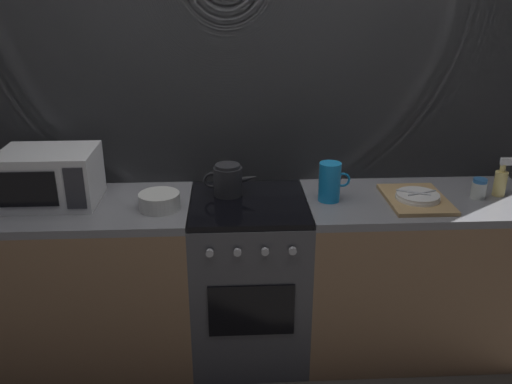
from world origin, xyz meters
name	(u,v)px	position (x,y,z in m)	size (l,w,h in m)	color
ground_plane	(249,346)	(0.00, 0.00, 0.00)	(8.00, 8.00, 0.00)	#47423D
back_wall	(246,127)	(0.00, 0.32, 1.20)	(3.60, 0.05, 2.40)	gray
counter_left	(80,283)	(-0.90, 0.00, 0.45)	(1.20, 0.60, 0.90)	#997251
stove_unit	(249,278)	(0.00, 0.00, 0.45)	(0.60, 0.63, 0.90)	#4C4C51
counter_right	(413,274)	(0.90, 0.00, 0.45)	(1.20, 0.60, 0.90)	#997251
microwave	(50,177)	(-0.99, 0.05, 1.04)	(0.46, 0.35, 0.27)	white
kettle	(228,180)	(-0.10, 0.10, 0.98)	(0.28, 0.15, 0.17)	#262628
mixing_bowl	(159,201)	(-0.44, -0.07, 0.94)	(0.20, 0.20, 0.08)	silver
pitcher	(330,182)	(0.41, -0.01, 1.00)	(0.16, 0.11, 0.20)	#198CD8
dish_pile	(417,198)	(0.85, -0.05, 0.92)	(0.30, 0.40, 0.06)	tan
spice_jar	(479,189)	(1.18, -0.02, 0.95)	(0.08, 0.08, 0.10)	silver
spray_bottle	(501,181)	(1.31, 0.01, 0.98)	(0.08, 0.06, 0.20)	#E5CC72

